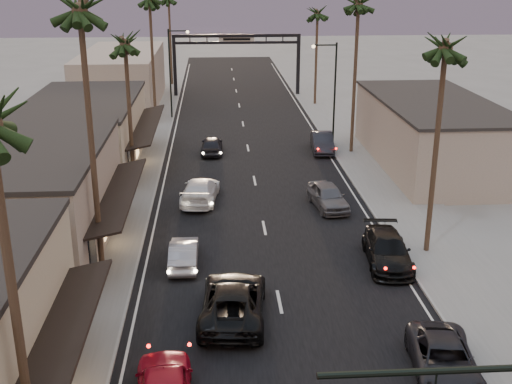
{
  "coord_description": "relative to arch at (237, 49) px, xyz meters",
  "views": [
    {
      "loc": [
        -2.85,
        -7.4,
        14.79
      ],
      "look_at": [
        -0.53,
        27.43,
        2.5
      ],
      "focal_mm": 45.0,
      "sensor_mm": 36.0,
      "label": 1
    }
  ],
  "objects": [
    {
      "name": "ground",
      "position": [
        0.0,
        -30.0,
        -5.53
      ],
      "size": [
        200.0,
        200.0,
        0.0
      ],
      "primitive_type": "plane",
      "color": "slate",
      "rests_on": "ground"
    },
    {
      "name": "road",
      "position": [
        0.0,
        -25.0,
        -5.53
      ],
      "size": [
        14.0,
        120.0,
        0.02
      ],
      "primitive_type": "cube",
      "color": "black",
      "rests_on": "ground"
    },
    {
      "name": "sidewalk_left",
      "position": [
        -9.5,
        -18.0,
        -5.47
      ],
      "size": [
        5.0,
        92.0,
        0.12
      ],
      "primitive_type": "cube",
      "color": "slate",
      "rests_on": "ground"
    },
    {
      "name": "sidewalk_right",
      "position": [
        9.5,
        -18.0,
        -5.47
      ],
      "size": [
        5.0,
        92.0,
        0.12
      ],
      "primitive_type": "cube",
      "color": "slate",
      "rests_on": "ground"
    },
    {
      "name": "storefront_mid",
      "position": [
        -13.0,
        -44.0,
        -2.78
      ],
      "size": [
        8.0,
        14.0,
        5.5
      ],
      "primitive_type": "cube",
      "color": "gray",
      "rests_on": "ground"
    },
    {
      "name": "storefront_far",
      "position": [
        -13.0,
        -28.0,
        -3.03
      ],
      "size": [
        8.0,
        16.0,
        5.0
      ],
      "primitive_type": "cube",
      "color": "#B8AD8D",
      "rests_on": "ground"
    },
    {
      "name": "storefront_dist",
      "position": [
        -13.0,
        -5.0,
        -2.53
      ],
      "size": [
        8.0,
        20.0,
        6.0
      ],
      "primitive_type": "cube",
      "color": "gray",
      "rests_on": "ground"
    },
    {
      "name": "building_right",
      "position": [
        14.0,
        -30.0,
        -3.03
      ],
      "size": [
        8.0,
        18.0,
        5.0
      ],
      "primitive_type": "cube",
      "color": "gray",
      "rests_on": "ground"
    },
    {
      "name": "arch",
      "position": [
        0.0,
        0.0,
        0.0
      ],
      "size": [
        15.2,
        0.4,
        7.27
      ],
      "color": "black",
      "rests_on": "ground"
    },
    {
      "name": "streetlight_right",
      "position": [
        6.92,
        -25.0,
        -0.2
      ],
      "size": [
        2.13,
        0.3,
        9.0
      ],
      "color": "black",
      "rests_on": "ground"
    },
    {
      "name": "streetlight_left",
      "position": [
        -6.92,
        -12.0,
        -0.2
      ],
      "size": [
        2.13,
        0.3,
        9.0
      ],
      "color": "black",
      "rests_on": "ground"
    },
    {
      "name": "palm_lb",
      "position": [
        -8.6,
        -48.0,
        7.85
      ],
      "size": [
        3.2,
        3.2,
        15.2
      ],
      "color": "#38281C",
      "rests_on": "ground"
    },
    {
      "name": "palm_lc",
      "position": [
        -8.6,
        -34.0,
        4.94
      ],
      "size": [
        3.2,
        3.2,
        12.2
      ],
      "color": "#38281C",
      "rests_on": "ground"
    },
    {
      "name": "palm_ra",
      "position": [
        8.6,
        -46.0,
        5.91
      ],
      "size": [
        3.2,
        3.2,
        13.2
      ],
      "color": "#38281C",
      "rests_on": "ground"
    },
    {
      "name": "palm_rc",
      "position": [
        8.6,
        -6.0,
        4.94
      ],
      "size": [
        3.2,
        3.2,
        12.2
      ],
      "color": "#38281C",
      "rests_on": "ground"
    },
    {
      "name": "oncoming_pickup",
      "position": [
        -2.19,
        -52.25,
        -4.69
      ],
      "size": [
        3.32,
        6.26,
        1.68
      ],
      "primitive_type": "imported",
      "rotation": [
        0.0,
        0.0,
        3.05
      ],
      "color": "black",
      "rests_on": "ground"
    },
    {
      "name": "oncoming_silver",
      "position": [
        -4.6,
        -46.75,
        -4.86
      ],
      "size": [
        1.44,
        4.1,
        1.35
      ],
      "primitive_type": "imported",
      "rotation": [
        0.0,
        0.0,
        3.14
      ],
      "color": "gray",
      "rests_on": "ground"
    },
    {
      "name": "oncoming_white",
      "position": [
        -3.89,
        -37.13,
        -4.75
      ],
      "size": [
        2.83,
        5.65,
        1.57
      ],
      "primitive_type": "imported",
      "rotation": [
        0.0,
        0.0,
        3.02
      ],
      "color": "silver",
      "rests_on": "ground"
    },
    {
      "name": "oncoming_dgrey",
      "position": [
        -3.1,
        -25.54,
        -4.8
      ],
      "size": [
        1.91,
        4.35,
        1.46
      ],
      "primitive_type": "imported",
      "rotation": [
        0.0,
        0.0,
        3.1
      ],
      "color": "black",
      "rests_on": "ground"
    },
    {
      "name": "curbside_near",
      "position": [
        5.65,
        -57.17,
        -4.82
      ],
      "size": [
        3.04,
        5.38,
        1.42
      ],
      "primitive_type": "imported",
      "rotation": [
        0.0,
        0.0,
        -0.14
      ],
      "color": "black",
      "rests_on": "ground"
    },
    {
      "name": "curbside_black",
      "position": [
        6.05,
        -47.29,
        -4.75
      ],
      "size": [
        2.66,
        5.54,
        1.56
      ],
      "primitive_type": "imported",
      "rotation": [
        0.0,
        0.0,
        -0.09
      ],
      "color": "black",
      "rests_on": "ground"
    },
    {
      "name": "curbside_grey",
      "position": [
        4.38,
        -38.84,
        -4.75
      ],
      "size": [
        2.47,
        4.82,
        1.57
      ],
      "primitive_type": "imported",
      "rotation": [
        0.0,
        0.0,
        0.14
      ],
      "color": "#4F5054",
      "rests_on": "ground"
    },
    {
      "name": "curbside_far",
      "position": [
        6.2,
        -25.52,
        -4.73
      ],
      "size": [
        2.01,
        4.96,
        1.6
      ],
      "primitive_type": "imported",
      "rotation": [
        0.0,
        0.0,
        -0.07
      ],
      "color": "black",
      "rests_on": "ground"
    }
  ]
}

